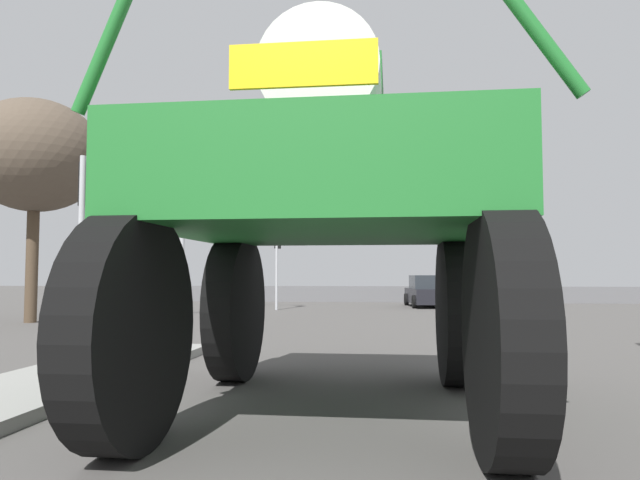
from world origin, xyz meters
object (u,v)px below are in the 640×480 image
(oversize_sprayer, at_px, (330,214))
(streetlight_far_left, at_px, (187,197))
(traffic_signal_far_left, at_px, (277,249))
(sedan_ahead, at_px, (428,292))
(bare_tree_left, at_px, (35,156))
(traffic_signal_near_left, at_px, (86,210))

(oversize_sprayer, bearing_deg, streetlight_far_left, 25.36)
(traffic_signal_far_left, height_order, streetlight_far_left, streetlight_far_left)
(sedan_ahead, bearing_deg, bare_tree_left, 123.60)
(oversize_sprayer, xyz_separation_m, streetlight_far_left, (-7.36, 15.35, 2.40))
(streetlight_far_left, distance_m, bare_tree_left, 5.75)
(oversize_sprayer, bearing_deg, traffic_signal_near_left, 52.83)
(traffic_signal_far_left, distance_m, bare_tree_left, 10.49)
(traffic_signal_far_left, height_order, bare_tree_left, bare_tree_left)
(traffic_signal_near_left, relative_size, bare_tree_left, 0.52)
(oversize_sprayer, relative_size, sedan_ahead, 1.29)
(oversize_sprayer, height_order, sedan_ahead, oversize_sprayer)
(oversize_sprayer, bearing_deg, sedan_ahead, -6.31)
(bare_tree_left, bearing_deg, oversize_sprayer, -44.97)
(traffic_signal_far_left, bearing_deg, bare_tree_left, -129.83)
(sedan_ahead, xyz_separation_m, traffic_signal_near_left, (-7.43, -18.13, 2.04))
(sedan_ahead, bearing_deg, traffic_signal_near_left, 151.31)
(traffic_signal_near_left, relative_size, streetlight_far_left, 0.46)
(oversize_sprayer, height_order, traffic_signal_far_left, oversize_sprayer)
(oversize_sprayer, relative_size, traffic_signal_far_left, 1.52)
(sedan_ahead, xyz_separation_m, bare_tree_left, (-13.21, -11.09, 4.68))
(traffic_signal_near_left, distance_m, bare_tree_left, 9.49)
(traffic_signal_near_left, bearing_deg, streetlight_far_left, 101.09)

